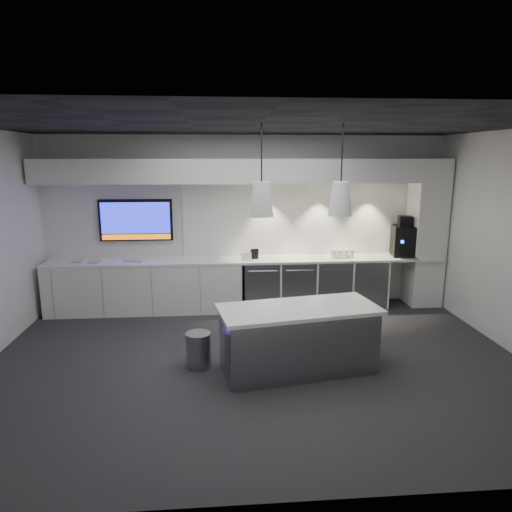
{
  "coord_description": "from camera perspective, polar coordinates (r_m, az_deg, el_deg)",
  "views": [
    {
      "loc": [
        -0.46,
        -5.53,
        2.63
      ],
      "look_at": [
        0.08,
        1.1,
        1.18
      ],
      "focal_mm": 32.0,
      "sensor_mm": 36.0,
      "label": 1
    }
  ],
  "objects": [
    {
      "name": "column",
      "position": [
        8.65,
        20.49,
        2.67
      ],
      "size": [
        0.55,
        0.55,
        2.6
      ],
      "primitive_type": "cube",
      "color": "white",
      "rests_on": "floor"
    },
    {
      "name": "tray_d",
      "position": [
        7.94,
        -14.37,
        -0.59
      ],
      "size": [
        0.2,
        0.2,
        0.02
      ],
      "primitive_type": "cube",
      "rotation": [
        0.0,
        0.0,
        -0.28
      ],
      "color": "#ABABAB",
      "rests_on": "back_counter"
    },
    {
      "name": "soffit",
      "position": [
        7.74,
        -1.24,
        10.59
      ],
      "size": [
        6.9,
        0.6,
        0.4
      ],
      "primitive_type": "cube",
      "color": "white",
      "rests_on": "wall_back"
    },
    {
      "name": "bin",
      "position": [
        5.97,
        -7.2,
        -11.55
      ],
      "size": [
        0.36,
        0.36,
        0.45
      ],
      "primitive_type": "cylinder",
      "rotation": [
        0.0,
        0.0,
        0.12
      ],
      "color": "gray",
      "rests_on": "floor"
    },
    {
      "name": "sign_white",
      "position": [
        7.76,
        -1.24,
        -0.05
      ],
      "size": [
        0.18,
        0.03,
        0.14
      ],
      "primitive_type": "cube",
      "rotation": [
        0.0,
        0.0,
        0.03
      ],
      "color": "white",
      "rests_on": "back_counter"
    },
    {
      "name": "floor",
      "position": [
        6.14,
        0.13,
        -13.08
      ],
      "size": [
        7.0,
        7.0,
        0.0
      ],
      "primitive_type": "plane",
      "color": "#2B2B2E",
      "rests_on": "ground"
    },
    {
      "name": "pendant_right",
      "position": [
        5.47,
        10.5,
        7.09
      ],
      "size": [
        0.28,
        0.28,
        1.1
      ],
      "color": "white",
      "rests_on": "ceiling"
    },
    {
      "name": "fridge_unit_c",
      "position": [
        8.25,
        9.38,
        -3.38
      ],
      "size": [
        0.6,
        0.61,
        0.85
      ],
      "primitive_type": "cube",
      "color": "gray",
      "rests_on": "floor"
    },
    {
      "name": "tray_b",
      "position": [
        8.08,
        -19.55,
        -0.7
      ],
      "size": [
        0.18,
        0.18,
        0.02
      ],
      "primitive_type": "cube",
      "rotation": [
        0.0,
        0.0,
        -0.14
      ],
      "color": "#ABABAB",
      "rests_on": "back_counter"
    },
    {
      "name": "coffee_machine",
      "position": [
        8.51,
        18.0,
        1.97
      ],
      "size": [
        0.46,
        0.62,
        0.72
      ],
      "rotation": [
        0.0,
        0.0,
        -0.17
      ],
      "color": "black",
      "rests_on": "back_counter"
    },
    {
      "name": "back_counter",
      "position": [
        7.91,
        -1.18,
        -0.49
      ],
      "size": [
        6.8,
        0.65,
        0.04
      ],
      "primitive_type": "cube",
      "color": "white",
      "rests_on": "left_base_cabinets"
    },
    {
      "name": "ceiling",
      "position": [
        5.56,
        0.14,
        16.12
      ],
      "size": [
        7.0,
        7.0,
        0.0
      ],
      "primitive_type": "plane",
      "rotation": [
        3.14,
        0.0,
        0.0
      ],
      "color": "black",
      "rests_on": "wall_back"
    },
    {
      "name": "tray_a",
      "position": [
        8.22,
        -21.42,
        -0.63
      ],
      "size": [
        0.17,
        0.17,
        0.02
      ],
      "primitive_type": "cube",
      "rotation": [
        0.0,
        0.0,
        -0.06
      ],
      "color": "#ABABAB",
      "rests_on": "back_counter"
    },
    {
      "name": "fridge_unit_b",
      "position": [
        8.12,
        5.06,
        -3.51
      ],
      "size": [
        0.6,
        0.61,
        0.85
      ],
      "primitive_type": "cube",
      "color": "gray",
      "rests_on": "floor"
    },
    {
      "name": "wall_front",
      "position": [
        3.26,
        3.83,
        -7.99
      ],
      "size": [
        7.0,
        0.0,
        7.0
      ],
      "primitive_type": "plane",
      "rotation": [
        -1.57,
        0.0,
        0.0
      ],
      "color": "white",
      "rests_on": "floor"
    },
    {
      "name": "tray_c",
      "position": [
        8.03,
        -15.65,
        -0.51
      ],
      "size": [
        0.17,
        0.17,
        0.02
      ],
      "primitive_type": "cube",
      "rotation": [
        0.0,
        0.0,
        0.05
      ],
      "color": "#ABABAB",
      "rests_on": "back_counter"
    },
    {
      "name": "wall_back",
      "position": [
        8.12,
        -1.34,
        4.29
      ],
      "size": [
        7.0,
        0.0,
        7.0
      ],
      "primitive_type": "plane",
      "rotation": [
        1.57,
        0.0,
        0.0
      ],
      "color": "white",
      "rests_on": "floor"
    },
    {
      "name": "fridge_unit_d",
      "position": [
        8.42,
        13.55,
        -3.24
      ],
      "size": [
        0.6,
        0.61,
        0.85
      ],
      "primitive_type": "cube",
      "color": "gray",
      "rests_on": "floor"
    },
    {
      "name": "left_base_cabinets",
      "position": [
        8.11,
        -13.63,
        -3.8
      ],
      "size": [
        3.3,
        0.63,
        0.86
      ],
      "primitive_type": "cube",
      "color": "white",
      "rests_on": "floor"
    },
    {
      "name": "island",
      "position": [
        5.78,
        5.3,
        -10.25
      ],
      "size": [
        2.07,
        1.17,
        0.83
      ],
      "rotation": [
        0.0,
        0.0,
        0.18
      ],
      "color": "gray",
      "rests_on": "floor"
    },
    {
      "name": "backsplash",
      "position": [
        8.25,
        7.05,
        4.67
      ],
      "size": [
        4.6,
        0.03,
        1.3
      ],
      "primitive_type": "cube",
      "color": "white",
      "rests_on": "wall_back"
    },
    {
      "name": "fridge_unit_a",
      "position": [
        8.04,
        0.62,
        -3.62
      ],
      "size": [
        0.6,
        0.61,
        0.85
      ],
      "primitive_type": "cube",
      "color": "gray",
      "rests_on": "floor"
    },
    {
      "name": "cup_cluster",
      "position": [
        8.1,
        10.74,
        0.29
      ],
      "size": [
        0.38,
        0.18,
        0.15
      ],
      "primitive_type": null,
      "color": "white",
      "rests_on": "back_counter"
    },
    {
      "name": "wall_tv",
      "position": [
        8.17,
        -14.78,
        4.36
      ],
      "size": [
        1.25,
        0.07,
        0.72
      ],
      "color": "black",
      "rests_on": "wall_back"
    },
    {
      "name": "pendant_left",
      "position": [
        5.3,
        0.69,
        7.14
      ],
      "size": [
        0.28,
        0.28,
        1.1
      ],
      "color": "white",
      "rests_on": "ceiling"
    },
    {
      "name": "sign_black",
      "position": [
        7.86,
        -0.19,
        0.25
      ],
      "size": [
        0.14,
        0.05,
        0.18
      ],
      "primitive_type": "cube",
      "rotation": [
        0.0,
        0.0,
        0.21
      ],
      "color": "black",
      "rests_on": "back_counter"
    }
  ]
}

